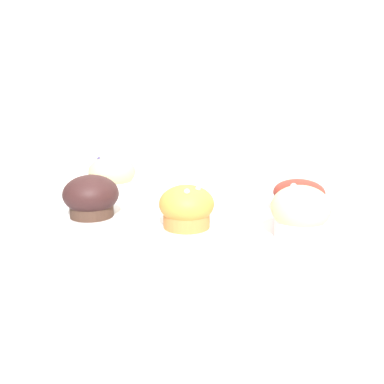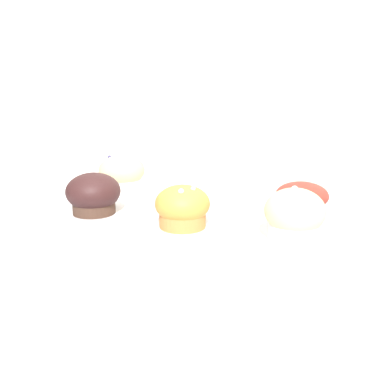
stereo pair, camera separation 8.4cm
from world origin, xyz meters
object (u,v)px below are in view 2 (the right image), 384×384
at_px(muffin_back_left, 122,173).
at_px(muffin_front_left, 302,199).
at_px(muffin_front_right, 93,194).
at_px(muffin_front_center, 294,216).
at_px(muffin_back_right, 182,207).

height_order(muffin_back_left, muffin_front_left, muffin_back_left).
height_order(muffin_back_left, muffin_front_right, same).
xyz_separation_m(muffin_front_center, muffin_front_left, (-0.02, 0.14, -0.01)).
bearing_deg(muffin_front_center, muffin_front_right, -176.40).
distance_m(muffin_front_left, muffin_front_right, 0.40).
height_order(muffin_front_center, muffin_back_left, muffin_front_center).
height_order(muffin_back_left, muffin_back_right, muffin_back_left).
relative_size(muffin_back_right, muffin_front_left, 0.98).
distance_m(muffin_back_left, muffin_front_right, 0.19).
xyz_separation_m(muffin_back_right, muffin_front_right, (-0.19, -0.01, 0.00)).
distance_m(muffin_front_center, muffin_back_right, 0.19).
bearing_deg(muffin_front_left, muffin_back_left, 177.50).
relative_size(muffin_front_left, muffin_front_right, 0.95).
height_order(muffin_front_left, muffin_front_right, muffin_front_right).
relative_size(muffin_back_right, muffin_front_right, 0.93).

